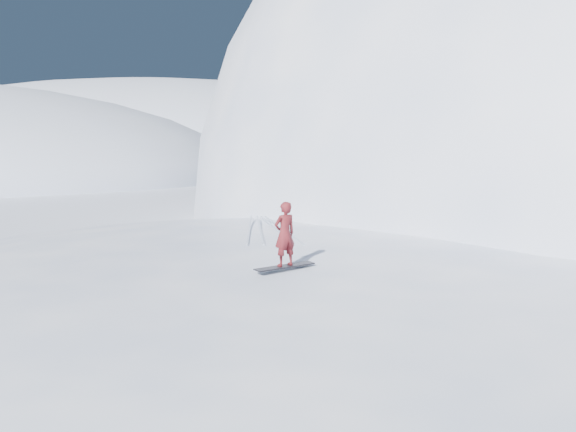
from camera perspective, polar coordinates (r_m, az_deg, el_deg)
name	(u,v)px	position (r m, az deg, el deg)	size (l,w,h in m)	color
ground	(279,351)	(14.95, -0.92, -13.59)	(400.00, 400.00, 0.00)	white
near_ridge	(320,316)	(17.72, 3.28, -10.09)	(36.00, 28.00, 4.80)	white
peak_shoulder	(477,230)	(35.36, 18.64, -1.35)	(28.00, 24.00, 18.00)	white
far_ridge_c	(148,162)	(130.66, -14.02, 5.39)	(140.00, 90.00, 36.00)	white
wind_bumps	(267,324)	(16.98, -2.14, -10.90)	(16.00, 14.40, 1.00)	white
snowboard	(285,266)	(13.59, -0.33, -5.13)	(1.60, 0.30, 0.03)	black
snowboarder	(285,234)	(13.44, -0.33, -1.84)	(0.57, 0.37, 1.56)	maroon
board_tracks	(267,228)	(19.23, -2.19, -1.22)	(2.46, 5.96, 0.04)	silver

